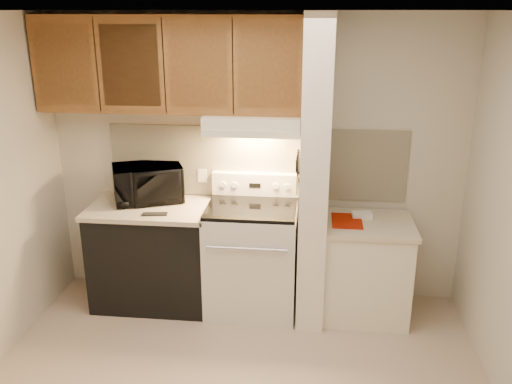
# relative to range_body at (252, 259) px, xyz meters

# --- Properties ---
(ceiling) EXTENTS (3.60, 3.60, 0.00)m
(ceiling) POSITION_rel_range_body_xyz_m (0.00, -1.16, 2.04)
(ceiling) COLOR white
(ceiling) RESTS_ON wall_back
(wall_back) EXTENTS (3.60, 2.50, 0.02)m
(wall_back) POSITION_rel_range_body_xyz_m (0.00, 0.34, 0.79)
(wall_back) COLOR beige
(wall_back) RESTS_ON floor
(backsplash) EXTENTS (2.60, 0.02, 0.63)m
(backsplash) POSITION_rel_range_body_xyz_m (0.00, 0.33, 0.78)
(backsplash) COLOR #FFF5CD
(backsplash) RESTS_ON wall_back
(range_body) EXTENTS (0.76, 0.65, 0.92)m
(range_body) POSITION_rel_range_body_xyz_m (0.00, 0.00, 0.00)
(range_body) COLOR silver
(range_body) RESTS_ON floor
(oven_window) EXTENTS (0.50, 0.01, 0.30)m
(oven_window) POSITION_rel_range_body_xyz_m (0.00, -0.32, 0.04)
(oven_window) COLOR black
(oven_window) RESTS_ON range_body
(oven_handle) EXTENTS (0.65, 0.02, 0.02)m
(oven_handle) POSITION_rel_range_body_xyz_m (0.00, -0.35, 0.26)
(oven_handle) COLOR silver
(oven_handle) RESTS_ON range_body
(cooktop) EXTENTS (0.74, 0.64, 0.03)m
(cooktop) POSITION_rel_range_body_xyz_m (0.00, 0.00, 0.48)
(cooktop) COLOR black
(cooktop) RESTS_ON range_body
(range_backguard) EXTENTS (0.76, 0.08, 0.20)m
(range_backguard) POSITION_rel_range_body_xyz_m (0.00, 0.28, 0.59)
(range_backguard) COLOR silver
(range_backguard) RESTS_ON range_body
(range_display) EXTENTS (0.10, 0.01, 0.04)m
(range_display) POSITION_rel_range_body_xyz_m (0.00, 0.24, 0.59)
(range_display) COLOR black
(range_display) RESTS_ON range_backguard
(range_knob_left_outer) EXTENTS (0.05, 0.02, 0.05)m
(range_knob_left_outer) POSITION_rel_range_body_xyz_m (-0.28, 0.24, 0.59)
(range_knob_left_outer) COLOR silver
(range_knob_left_outer) RESTS_ON range_backguard
(range_knob_left_inner) EXTENTS (0.05, 0.02, 0.05)m
(range_knob_left_inner) POSITION_rel_range_body_xyz_m (-0.18, 0.24, 0.59)
(range_knob_left_inner) COLOR silver
(range_knob_left_inner) RESTS_ON range_backguard
(range_knob_right_inner) EXTENTS (0.05, 0.02, 0.05)m
(range_knob_right_inner) POSITION_rel_range_body_xyz_m (0.18, 0.24, 0.59)
(range_knob_right_inner) COLOR silver
(range_knob_right_inner) RESTS_ON range_backguard
(range_knob_right_outer) EXTENTS (0.05, 0.02, 0.05)m
(range_knob_right_outer) POSITION_rel_range_body_xyz_m (0.28, 0.24, 0.59)
(range_knob_right_outer) COLOR silver
(range_knob_right_outer) RESTS_ON range_backguard
(dishwasher_front) EXTENTS (1.00, 0.63, 0.87)m
(dishwasher_front) POSITION_rel_range_body_xyz_m (-0.88, 0.01, -0.03)
(dishwasher_front) COLOR black
(dishwasher_front) RESTS_ON floor
(left_countertop) EXTENTS (1.04, 0.67, 0.04)m
(left_countertop) POSITION_rel_range_body_xyz_m (-0.88, 0.01, 0.43)
(left_countertop) COLOR beige
(left_countertop) RESTS_ON dishwasher_front
(spoon_rest) EXTENTS (0.21, 0.09, 0.01)m
(spoon_rest) POSITION_rel_range_body_xyz_m (-0.78, -0.19, 0.46)
(spoon_rest) COLOR black
(spoon_rest) RESTS_ON left_countertop
(teal_jar) EXTENTS (0.09, 0.09, 0.09)m
(teal_jar) POSITION_rel_range_body_xyz_m (-0.83, 0.19, 0.50)
(teal_jar) COLOR #235C52
(teal_jar) RESTS_ON left_countertop
(outlet) EXTENTS (0.08, 0.01, 0.12)m
(outlet) POSITION_rel_range_body_xyz_m (-0.48, 0.32, 0.64)
(outlet) COLOR #EEE6CD
(outlet) RESTS_ON backsplash
(microwave) EXTENTS (0.68, 0.59, 0.32)m
(microwave) POSITION_rel_range_body_xyz_m (-0.93, 0.15, 0.61)
(microwave) COLOR black
(microwave) RESTS_ON left_countertop
(partition_pillar) EXTENTS (0.22, 0.70, 2.50)m
(partition_pillar) POSITION_rel_range_body_xyz_m (0.51, -0.01, 0.79)
(partition_pillar) COLOR white
(partition_pillar) RESTS_ON floor
(pillar_trim) EXTENTS (0.01, 0.70, 0.04)m
(pillar_trim) POSITION_rel_range_body_xyz_m (0.39, -0.01, 0.84)
(pillar_trim) COLOR brown
(pillar_trim) RESTS_ON partition_pillar
(knife_strip) EXTENTS (0.02, 0.42, 0.04)m
(knife_strip) POSITION_rel_range_body_xyz_m (0.39, -0.06, 0.86)
(knife_strip) COLOR black
(knife_strip) RESTS_ON partition_pillar
(knife_blade_a) EXTENTS (0.01, 0.03, 0.16)m
(knife_blade_a) POSITION_rel_range_body_xyz_m (0.38, -0.21, 0.76)
(knife_blade_a) COLOR silver
(knife_blade_a) RESTS_ON knife_strip
(knife_handle_a) EXTENTS (0.02, 0.02, 0.10)m
(knife_handle_a) POSITION_rel_range_body_xyz_m (0.38, -0.22, 0.91)
(knife_handle_a) COLOR black
(knife_handle_a) RESTS_ON knife_strip
(knife_blade_b) EXTENTS (0.01, 0.04, 0.18)m
(knife_blade_b) POSITION_rel_range_body_xyz_m (0.38, -0.12, 0.75)
(knife_blade_b) COLOR silver
(knife_blade_b) RESTS_ON knife_strip
(knife_handle_b) EXTENTS (0.02, 0.02, 0.10)m
(knife_handle_b) POSITION_rel_range_body_xyz_m (0.38, -0.13, 0.91)
(knife_handle_b) COLOR black
(knife_handle_b) RESTS_ON knife_strip
(knife_blade_c) EXTENTS (0.01, 0.04, 0.20)m
(knife_blade_c) POSITION_rel_range_body_xyz_m (0.38, -0.06, 0.74)
(knife_blade_c) COLOR silver
(knife_blade_c) RESTS_ON knife_strip
(knife_handle_c) EXTENTS (0.02, 0.02, 0.10)m
(knife_handle_c) POSITION_rel_range_body_xyz_m (0.38, -0.06, 0.91)
(knife_handle_c) COLOR black
(knife_handle_c) RESTS_ON knife_strip
(knife_blade_d) EXTENTS (0.01, 0.04, 0.16)m
(knife_blade_d) POSITION_rel_range_body_xyz_m (0.38, 0.04, 0.76)
(knife_blade_d) COLOR silver
(knife_blade_d) RESTS_ON knife_strip
(knife_handle_d) EXTENTS (0.02, 0.02, 0.10)m
(knife_handle_d) POSITION_rel_range_body_xyz_m (0.38, 0.03, 0.91)
(knife_handle_d) COLOR black
(knife_handle_d) RESTS_ON knife_strip
(knife_blade_e) EXTENTS (0.01, 0.04, 0.18)m
(knife_blade_e) POSITION_rel_range_body_xyz_m (0.38, 0.10, 0.75)
(knife_blade_e) COLOR silver
(knife_blade_e) RESTS_ON knife_strip
(knife_handle_e) EXTENTS (0.02, 0.02, 0.10)m
(knife_handle_e) POSITION_rel_range_body_xyz_m (0.38, 0.09, 0.91)
(knife_handle_e) COLOR black
(knife_handle_e) RESTS_ON knife_strip
(oven_mitt) EXTENTS (0.03, 0.10, 0.24)m
(oven_mitt) POSITION_rel_range_body_xyz_m (0.38, 0.17, 0.68)
(oven_mitt) COLOR slate
(oven_mitt) RESTS_ON partition_pillar
(right_cab_base) EXTENTS (0.70, 0.60, 0.81)m
(right_cab_base) POSITION_rel_range_body_xyz_m (0.97, -0.01, -0.06)
(right_cab_base) COLOR #EEE6CD
(right_cab_base) RESTS_ON floor
(right_countertop) EXTENTS (0.74, 0.64, 0.04)m
(right_countertop) POSITION_rel_range_body_xyz_m (0.97, -0.01, 0.37)
(right_countertop) COLOR beige
(right_countertop) RESTS_ON right_cab_base
(red_folder) EXTENTS (0.25, 0.34, 0.01)m
(red_folder) POSITION_rel_range_body_xyz_m (0.79, -0.01, 0.40)
(red_folder) COLOR #951502
(red_folder) RESTS_ON right_countertop
(white_box) EXTENTS (0.17, 0.12, 0.04)m
(white_box) POSITION_rel_range_body_xyz_m (0.92, 0.09, 0.41)
(white_box) COLOR white
(white_box) RESTS_ON right_countertop
(range_hood) EXTENTS (0.78, 0.44, 0.15)m
(range_hood) POSITION_rel_range_body_xyz_m (0.00, 0.12, 1.17)
(range_hood) COLOR #EEE6CD
(range_hood) RESTS_ON upper_cabinets
(hood_lip) EXTENTS (0.78, 0.04, 0.06)m
(hood_lip) POSITION_rel_range_body_xyz_m (0.00, -0.08, 1.12)
(hood_lip) COLOR #EEE6CD
(hood_lip) RESTS_ON range_hood
(upper_cabinets) EXTENTS (2.18, 0.33, 0.77)m
(upper_cabinets) POSITION_rel_range_body_xyz_m (-0.69, 0.17, 1.62)
(upper_cabinets) COLOR brown
(upper_cabinets) RESTS_ON wall_back
(cab_door_a) EXTENTS (0.46, 0.01, 0.63)m
(cab_door_a) POSITION_rel_range_body_xyz_m (-1.51, 0.01, 1.62)
(cab_door_a) COLOR brown
(cab_door_a) RESTS_ON upper_cabinets
(cab_gap_a) EXTENTS (0.01, 0.01, 0.73)m
(cab_gap_a) POSITION_rel_range_body_xyz_m (-1.23, 0.01, 1.62)
(cab_gap_a) COLOR black
(cab_gap_a) RESTS_ON upper_cabinets
(cab_door_b) EXTENTS (0.46, 0.01, 0.63)m
(cab_door_b) POSITION_rel_range_body_xyz_m (-0.96, 0.01, 1.62)
(cab_door_b) COLOR brown
(cab_door_b) RESTS_ON upper_cabinets
(cab_gap_b) EXTENTS (0.01, 0.01, 0.73)m
(cab_gap_b) POSITION_rel_range_body_xyz_m (-0.69, 0.01, 1.62)
(cab_gap_b) COLOR black
(cab_gap_b) RESTS_ON upper_cabinets
(cab_door_c) EXTENTS (0.46, 0.01, 0.63)m
(cab_door_c) POSITION_rel_range_body_xyz_m (-0.42, 0.01, 1.62)
(cab_door_c) COLOR brown
(cab_door_c) RESTS_ON upper_cabinets
(cab_gap_c) EXTENTS (0.01, 0.01, 0.73)m
(cab_gap_c) POSITION_rel_range_body_xyz_m (-0.14, 0.01, 1.62)
(cab_gap_c) COLOR black
(cab_gap_c) RESTS_ON upper_cabinets
(cab_door_d) EXTENTS (0.46, 0.01, 0.63)m
(cab_door_d) POSITION_rel_range_body_xyz_m (0.13, 0.01, 1.62)
(cab_door_d) COLOR brown
(cab_door_d) RESTS_ON upper_cabinets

